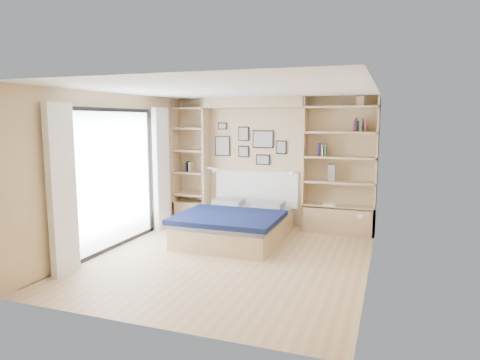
% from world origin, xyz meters
% --- Properties ---
extents(ground, '(4.50, 4.50, 0.00)m').
position_xyz_m(ground, '(0.00, 0.00, 0.00)').
color(ground, tan).
rests_on(ground, ground).
extents(room_shell, '(4.50, 4.50, 4.50)m').
position_xyz_m(room_shell, '(-0.39, 1.52, 1.08)').
color(room_shell, tan).
rests_on(room_shell, ground).
extents(bed, '(1.70, 2.25, 1.07)m').
position_xyz_m(bed, '(-0.29, 1.05, 0.27)').
color(bed, tan).
rests_on(bed, ground).
extents(photo_gallery, '(1.48, 0.02, 0.82)m').
position_xyz_m(photo_gallery, '(-0.45, 2.22, 1.60)').
color(photo_gallery, black).
rests_on(photo_gallery, ground).
extents(reading_lamps, '(1.92, 0.12, 0.15)m').
position_xyz_m(reading_lamps, '(-0.30, 2.00, 1.10)').
color(reading_lamps, silver).
rests_on(reading_lamps, ground).
extents(shelf_decor, '(3.52, 0.23, 2.03)m').
position_xyz_m(shelf_decor, '(1.07, 2.07, 1.69)').
color(shelf_decor, '#A51E1E').
rests_on(shelf_decor, ground).
extents(deck, '(3.20, 4.00, 0.05)m').
position_xyz_m(deck, '(-3.60, 0.00, 0.00)').
color(deck, '#675D4C').
rests_on(deck, ground).
extents(deck_chair, '(0.56, 0.85, 0.81)m').
position_xyz_m(deck_chair, '(-2.93, 0.74, 0.39)').
color(deck_chair, tan).
rests_on(deck_chair, ground).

